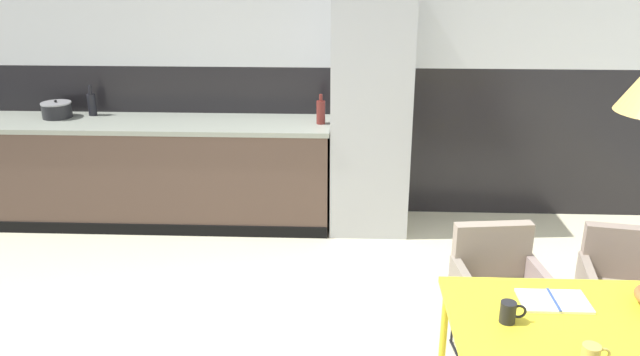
{
  "coord_description": "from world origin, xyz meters",
  "views": [
    {
      "loc": [
        0.12,
        -2.65,
        2.28
      ],
      "look_at": [
        -0.02,
        0.75,
        1.03
      ],
      "focal_mm": 34.98,
      "sensor_mm": 36.0,
      "label": 1
    }
  ],
  "objects": [
    {
      "name": "back_wall_splashback_dark",
      "position": [
        0.0,
        2.74,
        0.66
      ],
      "size": [
        6.67,
        0.12,
        1.33
      ],
      "primitive_type": "cube",
      "color": "black",
      "rests_on": "ground"
    },
    {
      "name": "kitchen_counter",
      "position": [
        -1.6,
        2.38,
        0.46
      ],
      "size": [
        3.2,
        0.63,
        0.92
      ],
      "color": "brown",
      "rests_on": "ground"
    },
    {
      "name": "refrigerator_column",
      "position": [
        0.32,
        2.38,
        1.03
      ],
      "size": [
        0.64,
        0.6,
        2.06
      ],
      "primitive_type": "cube",
      "color": "#ADAFB2",
      "rests_on": "ground"
    },
    {
      "name": "dining_table",
      "position": [
        1.37,
        -0.25,
        0.69
      ],
      "size": [
        1.54,
        0.78,
        0.74
      ],
      "color": "yellow",
      "rests_on": "ground"
    },
    {
      "name": "armchair_corner_seat",
      "position": [
        1.0,
        0.54,
        0.52
      ],
      "size": [
        0.53,
        0.52,
        0.8
      ],
      "rotation": [
        0.0,
        0.0,
        3.26
      ],
      "color": "gray",
      "rests_on": "ground"
    },
    {
      "name": "armchair_near_window",
      "position": [
        1.75,
        0.6,
        0.49
      ],
      "size": [
        0.56,
        0.55,
        0.76
      ],
      "rotation": [
        0.0,
        0.0,
        2.96
      ],
      "color": "gray",
      "rests_on": "ground"
    },
    {
      "name": "open_book",
      "position": [
        1.1,
        -0.09,
        0.74
      ],
      "size": [
        0.31,
        0.2,
        0.02
      ],
      "color": "white",
      "rests_on": "dining_table"
    },
    {
      "name": "mug_wide_latte",
      "position": [
        1.11,
        -0.55,
        0.78
      ],
      "size": [
        0.11,
        0.07,
        0.08
      ],
      "color": "gold",
      "rests_on": "dining_table"
    },
    {
      "name": "mug_dark_espresso",
      "position": [
        0.85,
        -0.26,
        0.79
      ],
      "size": [
        0.12,
        0.07,
        0.1
      ],
      "color": "black",
      "rests_on": "dining_table"
    },
    {
      "name": "cooking_pot",
      "position": [
        -2.36,
        2.47,
        0.98
      ],
      "size": [
        0.25,
        0.25,
        0.16
      ],
      "color": "black",
      "rests_on": "kitchen_counter"
    },
    {
      "name": "bottle_oil_tall",
      "position": [
        -0.08,
        2.36,
        1.02
      ],
      "size": [
        0.07,
        0.07,
        0.25
      ],
      "color": "maroon",
      "rests_on": "kitchen_counter"
    },
    {
      "name": "bottle_wine_green",
      "position": [
        -2.09,
        2.56,
        1.02
      ],
      "size": [
        0.07,
        0.07,
        0.27
      ],
      "color": "black",
      "rests_on": "kitchen_counter"
    }
  ]
}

